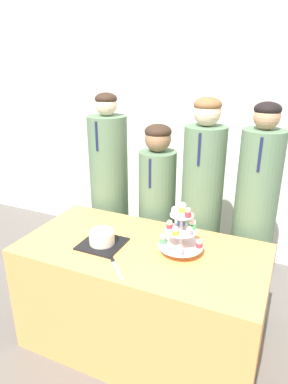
% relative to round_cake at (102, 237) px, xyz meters
% --- Properties ---
extents(wall_back, '(9.00, 0.06, 2.70)m').
position_rel_round_cake_xyz_m(wall_back, '(0.24, 1.55, 0.54)').
color(wall_back, silver).
rests_on(wall_back, ground_plane).
extents(table, '(1.53, 0.77, 0.76)m').
position_rel_round_cake_xyz_m(table, '(0.24, 0.07, -0.43)').
color(table, '#EF9951').
rests_on(table, ground_plane).
extents(round_cake, '(0.26, 0.26, 0.12)m').
position_rel_round_cake_xyz_m(round_cake, '(0.00, 0.00, 0.00)').
color(round_cake, black).
rests_on(round_cake, table).
extents(cake_knife, '(0.19, 0.20, 0.01)m').
position_rel_round_cake_xyz_m(cake_knife, '(0.17, -0.15, -0.05)').
color(cake_knife, silver).
rests_on(cake_knife, table).
extents(cupcake_stand, '(0.27, 0.27, 0.31)m').
position_rel_round_cake_xyz_m(cupcake_stand, '(0.48, 0.11, 0.09)').
color(cupcake_stand, silver).
rests_on(cupcake_stand, table).
extents(student_0, '(0.31, 0.32, 1.62)m').
position_rel_round_cake_xyz_m(student_0, '(-0.34, 0.69, -0.05)').
color(student_0, '#567556').
rests_on(student_0, ground_plane).
extents(student_1, '(0.29, 0.29, 1.41)m').
position_rel_round_cake_xyz_m(student_1, '(0.09, 0.69, -0.13)').
color(student_1, '#567556').
rests_on(student_1, ground_plane).
extents(student_2, '(0.30, 0.30, 1.62)m').
position_rel_round_cake_xyz_m(student_2, '(0.45, 0.69, -0.04)').
color(student_2, '#567556').
rests_on(student_2, ground_plane).
extents(student_3, '(0.29, 0.29, 1.61)m').
position_rel_round_cake_xyz_m(student_3, '(0.83, 0.69, -0.05)').
color(student_3, '#567556').
rests_on(student_3, ground_plane).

